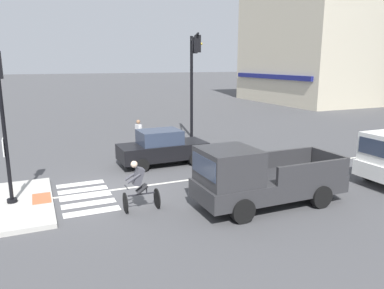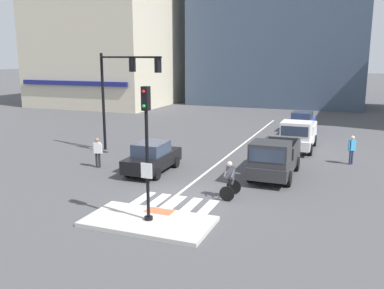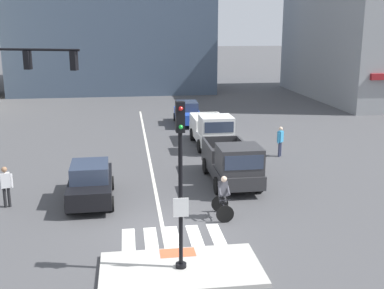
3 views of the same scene
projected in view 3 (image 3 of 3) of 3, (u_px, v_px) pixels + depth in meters
ground_plane at (171, 229)px, 16.93m from camera, size 300.00×300.00×0.00m
traffic_island at (181, 269)px, 13.98m from camera, size 4.72×2.51×0.15m
tactile_pad_front at (178, 253)px, 14.83m from camera, size 1.10×0.60×0.01m
signal_pole at (180, 171)px, 13.23m from camera, size 0.44×0.38×4.89m
crosswalk_stripe_a at (128, 240)px, 16.07m from camera, size 0.44×1.80×0.01m
crosswalk_stripe_b at (151, 238)px, 16.17m from camera, size 0.44×1.80×0.01m
crosswalk_stripe_c at (173, 237)px, 16.27m from camera, size 0.44×1.80×0.01m
crosswalk_stripe_d at (195, 236)px, 16.37m from camera, size 0.44×1.80×0.01m
crosswalk_stripe_e at (216, 234)px, 16.47m from camera, size 0.44×1.80×0.01m
lane_centre_line at (149, 155)px, 26.50m from camera, size 0.14×28.00×0.01m
traffic_light_mast at (5, 86)px, 21.16m from camera, size 5.20×2.04×6.26m
car_black_westbound_near at (91, 182)px, 19.43m from camera, size 1.91×4.14×1.64m
car_blue_eastbound_distant at (187, 113)px, 34.74m from camera, size 1.98×4.17×1.64m
pickup_truck_white_eastbound_far at (212, 131)px, 28.05m from camera, size 2.09×5.11×2.08m
pickup_truck_charcoal_eastbound_mid at (233, 164)px, 21.38m from camera, size 2.07×5.10×2.08m
cyclist at (223, 196)px, 17.71m from camera, size 0.67×1.10×1.68m
pedestrian_at_curb_left at (6, 184)px, 18.73m from camera, size 0.53×0.31×1.67m
pedestrian_waiting_far_side at (280, 139)px, 26.07m from camera, size 0.41×0.42×1.67m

